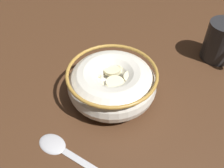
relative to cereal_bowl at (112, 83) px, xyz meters
The scene contains 4 objects.
ground_plane 4.24cm from the cereal_bowl, 128.41° to the right, with size 101.92×101.92×2.00cm, color #472B19.
cereal_bowl is the anchor object (origin of this frame).
spoon 14.06cm from the cereal_bowl, 54.95° to the right, with size 12.76×10.83×0.80cm.
coffee_mug 25.16cm from the cereal_bowl, 96.87° to the left, with size 9.36×6.63×8.31cm.
Camera 1 is at (29.03, -10.14, 34.38)cm, focal length 39.63 mm.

